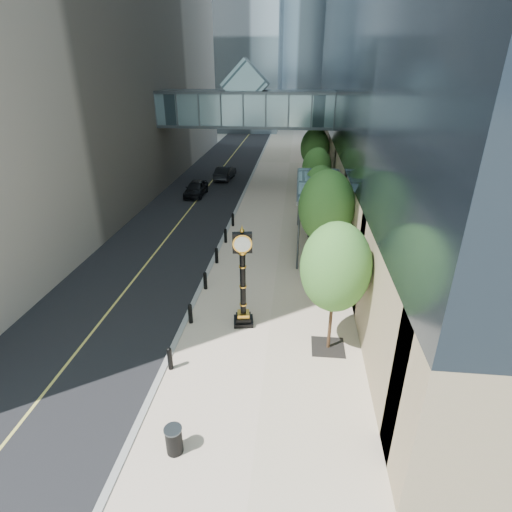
# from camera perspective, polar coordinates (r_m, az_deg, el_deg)

# --- Properties ---
(ground) EXTENTS (320.00, 320.00, 0.00)m
(ground) POSITION_cam_1_polar(r_m,az_deg,el_deg) (15.62, -3.11, -18.97)
(ground) COLOR gray
(ground) RESTS_ON ground
(road) EXTENTS (8.00, 180.00, 0.02)m
(road) POSITION_cam_1_polar(r_m,az_deg,el_deg) (52.95, -4.10, 13.30)
(road) COLOR black
(road) RESTS_ON ground
(sidewalk) EXTENTS (8.00, 180.00, 0.06)m
(sidewalk) POSITION_cam_1_polar(r_m,az_deg,el_deg) (52.19, 4.82, 13.12)
(sidewalk) COLOR #C7B099
(sidewalk) RESTS_ON ground
(curb) EXTENTS (0.25, 180.00, 0.07)m
(curb) POSITION_cam_1_polar(r_m,az_deg,el_deg) (52.42, 0.33, 13.27)
(curb) COLOR gray
(curb) RESTS_ON ground
(skywalk) EXTENTS (17.00, 4.20, 5.80)m
(skywalk) POSITION_cam_1_polar(r_m,az_deg,el_deg) (39.48, -1.44, 20.60)
(skywalk) COLOR slate
(skywalk) RESTS_ON ground
(entrance_canopy) EXTENTS (3.00, 8.00, 4.38)m
(entrance_canopy) POSITION_cam_1_polar(r_m,az_deg,el_deg) (25.97, 9.20, 9.97)
(entrance_canopy) COLOR #383F44
(entrance_canopy) RESTS_ON ground
(bollard_row) EXTENTS (0.20, 16.20, 0.90)m
(bollard_row) POSITION_cam_1_polar(r_m,az_deg,el_deg) (23.04, -6.41, -1.71)
(bollard_row) COLOR black
(bollard_row) RESTS_ON sidewalk
(street_trees) EXTENTS (2.99, 28.77, 6.15)m
(street_trees) POSITION_cam_1_polar(r_m,az_deg,el_deg) (27.23, 9.29, 9.90)
(street_trees) COLOR black
(street_trees) RESTS_ON sidewalk
(street_clock) EXTENTS (1.02, 1.02, 4.76)m
(street_clock) POSITION_cam_1_polar(r_m,az_deg,el_deg) (17.89, -1.88, -4.12)
(street_clock) COLOR black
(street_clock) RESTS_ON sidewalk
(trash_bin) EXTENTS (0.68, 0.68, 0.90)m
(trash_bin) POSITION_cam_1_polar(r_m,az_deg,el_deg) (13.75, -11.62, -24.43)
(trash_bin) COLOR black
(trash_bin) RESTS_ON sidewalk
(pedestrian) EXTENTS (0.73, 0.60, 1.73)m
(pedestrian) POSITION_cam_1_polar(r_m,az_deg,el_deg) (25.51, 11.15, 1.74)
(pedestrian) COLOR beige
(pedestrian) RESTS_ON sidewalk
(car_near) EXTENTS (1.75, 4.15, 1.40)m
(car_near) POSITION_cam_1_polar(r_m,az_deg,el_deg) (38.31, -8.58, 9.55)
(car_near) COLOR black
(car_near) RESTS_ON road
(car_far) EXTENTS (1.88, 4.35, 1.39)m
(car_far) POSITION_cam_1_polar(r_m,az_deg,el_deg) (44.02, -4.44, 11.79)
(car_far) COLOR black
(car_far) RESTS_ON road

